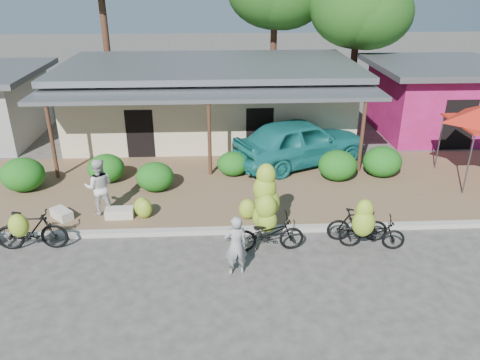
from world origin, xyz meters
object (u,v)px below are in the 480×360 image
object	(u,v)px
sack_near	(120,213)
vendor	(236,246)
tree_near_right	(355,6)
bike_right	(359,223)
bystander	(99,187)
bike_far_right	(372,233)
bike_left	(30,230)
teal_van	(300,141)
sack_far	(62,214)
bike_center	(267,218)

from	to	relation	value
sack_near	vendor	bearing A→B (deg)	-40.26
tree_near_right	vendor	size ratio (longest dim) A/B	4.48
bike_right	bystander	size ratio (longest dim) A/B	0.97
bike_far_right	vendor	size ratio (longest dim) A/B	1.14
bike_left	teal_van	xyz separation A→B (m)	(8.35, 5.67, 0.39)
tree_near_right	sack_far	bearing A→B (deg)	-135.45
tree_near_right	teal_van	size ratio (longest dim) A/B	1.37
bystander	bike_left	bearing A→B (deg)	44.01
sack_far	bystander	distance (m)	1.42
tree_near_right	bike_far_right	world-z (taller)	tree_near_right
tree_near_right	vendor	distance (m)	16.72
tree_near_right	vendor	world-z (taller)	tree_near_right
sack_near	bystander	size ratio (longest dim) A/B	0.47
bike_right	vendor	world-z (taller)	vendor
tree_near_right	teal_van	bearing A→B (deg)	-116.64
bike_left	sack_near	size ratio (longest dim) A/B	2.30
bike_center	vendor	bearing A→B (deg)	141.03
bike_left	bystander	world-z (taller)	bystander
vendor	teal_van	world-z (taller)	teal_van
bike_far_right	sack_far	world-z (taller)	bike_far_right
sack_far	teal_van	bearing A→B (deg)	26.78
bike_left	tree_near_right	bearing A→B (deg)	-42.99
bike_right	bike_far_right	distance (m)	0.43
bike_far_right	teal_van	bearing A→B (deg)	18.91
bike_left	sack_near	world-z (taller)	bike_left
bike_left	teal_van	world-z (taller)	teal_van
tree_near_right	sack_far	world-z (taller)	tree_near_right
bike_center	vendor	world-z (taller)	bike_center
bike_center	sack_near	xyz separation A→B (m)	(-4.36, 1.66, -0.62)
tree_near_right	bike_far_right	bearing A→B (deg)	-101.71
bike_left	vendor	world-z (taller)	vendor
sack_near	sack_far	size ratio (longest dim) A/B	1.13
tree_near_right	bike_center	xyz separation A→B (m)	(-5.72, -13.37, -4.56)
bike_center	bike_far_right	xyz separation A→B (m)	(2.90, -0.25, -0.42)
bystander	vendor	bearing A→B (deg)	133.61
tree_near_right	bike_far_right	size ratio (longest dim) A/B	3.91
bike_right	bystander	xyz separation A→B (m)	(-7.54, 2.05, 0.34)
vendor	teal_van	distance (m)	7.56
bike_far_right	bystander	size ratio (longest dim) A/B	1.04
sack_far	vendor	distance (m)	6.03
sack_near	bystander	bearing A→B (deg)	152.35
bike_left	teal_van	bearing A→B (deg)	-56.33
tree_near_right	bystander	xyz separation A→B (m)	(-10.68, -11.39, -4.43)
vendor	teal_van	bearing A→B (deg)	-123.44
teal_van	sack_far	bearing A→B (deg)	91.96
tree_near_right	bike_left	xyz separation A→B (m)	(-12.17, -13.28, -4.81)
sack_near	sack_far	bearing A→B (deg)	178.63
bike_right	bystander	bearing A→B (deg)	80.71
vendor	tree_near_right	bearing A→B (deg)	-126.00
sack_near	sack_far	xyz separation A→B (m)	(-1.77, 0.04, -0.01)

